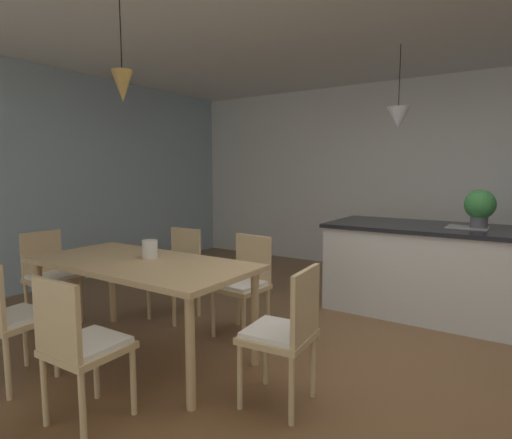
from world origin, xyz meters
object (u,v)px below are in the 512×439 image
object	(u,v)px
potted_plant_on_island	(480,206)
kitchen_island	(432,269)
vase_on_dining_table	(150,249)
chair_far_right	(244,281)
chair_kitchen_end	(285,331)
chair_far_left	(177,269)
chair_near_right	(80,344)
chair_window_end	(50,274)
dining_table	(141,270)
chair_near_left	(7,317)

from	to	relation	value
potted_plant_on_island	kitchen_island	bearing A→B (deg)	180.00
kitchen_island	vase_on_dining_table	world-z (taller)	kitchen_island
chair_far_right	potted_plant_on_island	bearing A→B (deg)	41.28
chair_kitchen_end	kitchen_island	distance (m)	2.30
chair_far_left	kitchen_island	distance (m)	2.56
chair_near_right	chair_far_left	bearing A→B (deg)	116.79
chair_far_left	chair_window_end	xyz separation A→B (m)	(-0.86, -0.80, 0.00)
chair_kitchen_end	dining_table	bearing A→B (deg)	-179.81
chair_near_right	potted_plant_on_island	world-z (taller)	potted_plant_on_island
chair_near_right	chair_window_end	size ratio (longest dim) A/B	1.00
dining_table	chair_far_left	size ratio (longest dim) A/B	2.06
chair_near_left	chair_window_end	distance (m)	1.18
chair_far_left	chair_kitchen_end	bearing A→B (deg)	-25.49
chair_near_right	kitchen_island	distance (m)	3.33
chair_near_left	chair_far_left	xyz separation A→B (m)	(-0.00, 1.60, 0.00)
chair_window_end	vase_on_dining_table	size ratio (longest dim) A/B	6.17
kitchen_island	chair_kitchen_end	bearing A→B (deg)	-100.60
potted_plant_on_island	chair_far_left	bearing A→B (deg)	-149.42
chair_near_right	chair_window_end	bearing A→B (deg)	154.36
potted_plant_on_island	chair_far_right	bearing A→B (deg)	-138.72
chair_far_right	potted_plant_on_island	distance (m)	2.31
chair_kitchen_end	chair_window_end	world-z (taller)	same
chair_far_left	chair_window_end	distance (m)	1.18
chair_far_left	chair_near_left	bearing A→B (deg)	-89.85
vase_on_dining_table	dining_table	bearing A→B (deg)	-77.48
chair_near_right	chair_window_end	xyz separation A→B (m)	(-1.67, 0.80, 0.00)
chair_near_left	kitchen_island	bearing A→B (deg)	55.73
chair_kitchen_end	chair_near_left	world-z (taller)	same
dining_table	chair_kitchen_end	xyz separation A→B (m)	(1.27, 0.00, -0.21)
dining_table	chair_kitchen_end	size ratio (longest dim) A/B	2.06
chair_far_left	kitchen_island	xyz separation A→B (m)	(2.09, 1.47, -0.01)
chair_window_end	chair_far_right	world-z (taller)	same
chair_near_left	chair_far_right	distance (m)	1.79
chair_kitchen_end	vase_on_dining_table	bearing A→B (deg)	174.88
chair_near_right	vase_on_dining_table	distance (m)	1.08
chair_far_left	kitchen_island	size ratio (longest dim) A/B	0.43
chair_far_left	chair_far_right	bearing A→B (deg)	-0.01
chair_near_right	chair_window_end	world-z (taller)	same
chair_near_left	potted_plant_on_island	size ratio (longest dim) A/B	2.36
chair_near_left	potted_plant_on_island	distance (m)	3.99
dining_table	potted_plant_on_island	bearing A→B (deg)	47.50
kitchen_island	vase_on_dining_table	distance (m)	2.77
dining_table	kitchen_island	size ratio (longest dim) A/B	0.88
chair_window_end	vase_on_dining_table	bearing A→B (deg)	5.43
chair_window_end	kitchen_island	size ratio (longest dim) A/B	0.43
chair_far_left	potted_plant_on_island	distance (m)	2.95
chair_near_left	chair_far_left	distance (m)	1.60
chair_far_right	vase_on_dining_table	size ratio (longest dim) A/B	6.17
chair_far_right	vase_on_dining_table	xyz separation A→B (m)	(-0.43, -0.68, 0.35)
chair_far_right	chair_kitchen_end	bearing A→B (deg)	-42.79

